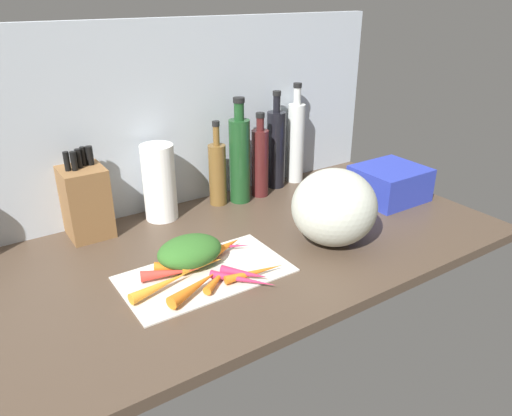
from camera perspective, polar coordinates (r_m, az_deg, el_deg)
name	(u,v)px	position (r cm, az deg, el deg)	size (l,w,h in cm)	color
ground_plane	(221,255)	(139.70, -4.09, -5.52)	(170.00, 80.00, 3.00)	#47382B
wall_back	(158,119)	(160.60, -11.38, 10.21)	(170.00, 3.00, 60.00)	#ADB7C1
cutting_board	(205,273)	(128.11, -5.93, -7.62)	(43.10, 24.23, 0.80)	beige
carrot_0	(195,287)	(119.38, -7.16, -9.14)	(3.30, 3.30, 16.42)	orange
carrot_1	(218,278)	(123.12, -4.45, -8.16)	(2.24, 2.24, 12.67)	orange
carrot_2	(243,280)	(122.22, -1.51, -8.38)	(2.14, 2.14, 17.35)	#B2264C
carrot_3	(171,273)	(126.07, -9.97, -7.47)	(2.89, 2.89, 14.92)	red
carrot_4	(221,247)	(136.94, -4.11, -4.52)	(2.33, 2.33, 16.31)	#B2264C
carrot_5	(202,264)	(128.18, -6.37, -6.50)	(3.46, 3.46, 11.20)	orange
carrot_6	(255,272)	(124.99, -0.12, -7.54)	(2.21, 2.21, 16.61)	orange
carrot_7	(226,246)	(136.50, -3.48, -4.46)	(2.94, 2.94, 10.51)	orange
carrot_8	(244,274)	(123.96, -1.36, -7.69)	(2.77, 2.77, 12.35)	#B2264C
carrot_9	(161,285)	(121.77, -11.01, -8.84)	(2.79, 2.79, 17.10)	orange
carrot_10	(179,267)	(128.17, -9.01, -6.80)	(2.99, 2.99, 12.43)	orange
carrot_greens_pile	(190,251)	(130.27, -7.77, -5.03)	(17.61, 13.54, 7.45)	#2D6023
winter_squash	(334,207)	(140.28, 9.13, 0.10)	(24.50, 24.27, 22.10)	#B2B7A8
knife_block	(85,201)	(151.89, -19.36, 0.83)	(12.17, 14.21, 26.62)	brown
paper_towel_roll	(159,182)	(156.12, -11.25, 2.95)	(10.33, 10.33, 24.41)	white
bottle_0	(218,173)	(164.76, -4.53, 4.12)	(5.91, 5.91, 28.89)	brown
bottle_1	(240,159)	(165.32, -1.92, 5.79)	(7.10, 7.10, 35.97)	#19421E
bottle_2	(260,161)	(170.96, 0.48, 5.47)	(6.04, 6.04, 29.83)	#471919
bottle_3	(276,148)	(178.69, 2.35, 6.99)	(6.75, 6.75, 35.41)	black
bottle_4	(296,141)	(184.33, 4.66, 7.78)	(6.26, 6.26, 37.13)	silver
dish_rack	(389,183)	(176.33, 15.35, 2.81)	(22.57, 20.31, 11.57)	#2838AD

